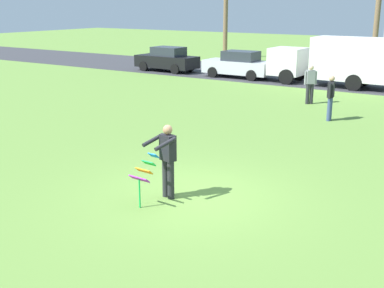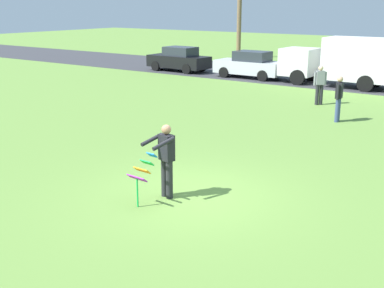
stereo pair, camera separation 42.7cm
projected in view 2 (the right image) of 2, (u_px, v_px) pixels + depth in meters
The scene contains 8 objects.
ground_plane at pixel (189, 196), 11.67m from camera, with size 120.00×120.00×0.00m, color olive.
person_kite_flyer at pixel (166, 158), 11.34m from camera, with size 0.66×0.74×1.73m.
kite_held at pixel (142, 172), 10.96m from camera, with size 0.52×0.65×1.15m.
parked_car_black at pixel (179, 59), 32.84m from camera, with size 4.25×1.94×1.60m.
parked_car_silver at pixel (250, 65), 29.88m from camera, with size 4.20×1.84×1.60m.
parked_truck_white_box at pixel (350, 61), 26.38m from camera, with size 6.72×2.17×2.62m.
person_walker_near at pixel (339, 97), 18.74m from camera, with size 0.27×0.56×1.73m.
person_walker_far at pixel (320, 84), 21.91m from camera, with size 0.46×0.40×1.73m.
Camera 2 is at (6.35, -8.86, 4.35)m, focal length 46.68 mm.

